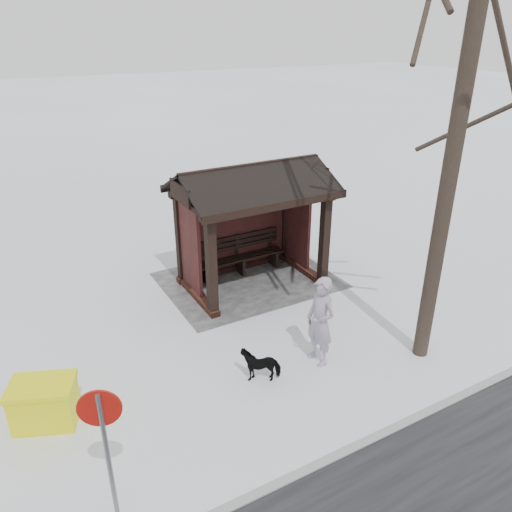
{
  "coord_description": "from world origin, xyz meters",
  "views": [
    {
      "loc": [
        5.37,
        9.75,
        5.95
      ],
      "look_at": [
        0.34,
        0.8,
        1.17
      ],
      "focal_mm": 35.0,
      "sensor_mm": 36.0,
      "label": 1
    }
  ],
  "objects_px": {
    "tree_near": "(477,9)",
    "pedestrian": "(320,322)",
    "grit_bin": "(44,403)",
    "road_sign": "(103,427)",
    "dog": "(261,363)",
    "bus_shelter": "(249,200)"
  },
  "relations": [
    {
      "from": "tree_near",
      "to": "pedestrian",
      "type": "relative_size",
      "value": 5.03
    },
    {
      "from": "bus_shelter",
      "to": "grit_bin",
      "type": "distance_m",
      "value": 6.2
    },
    {
      "from": "tree_near",
      "to": "road_sign",
      "type": "bearing_deg",
      "value": 5.96
    },
    {
      "from": "bus_shelter",
      "to": "road_sign",
      "type": "height_order",
      "value": "bus_shelter"
    },
    {
      "from": "dog",
      "to": "pedestrian",
      "type": "bearing_deg",
      "value": 109.16
    },
    {
      "from": "tree_near",
      "to": "dog",
      "type": "distance_m",
      "value": 6.7
    },
    {
      "from": "grit_bin",
      "to": "road_sign",
      "type": "relative_size",
      "value": 0.58
    },
    {
      "from": "pedestrian",
      "to": "dog",
      "type": "relative_size",
      "value": 2.45
    },
    {
      "from": "pedestrian",
      "to": "grit_bin",
      "type": "xyz_separation_m",
      "value": [
        4.84,
        -0.83,
        -0.5
      ]
    },
    {
      "from": "bus_shelter",
      "to": "grit_bin",
      "type": "relative_size",
      "value": 2.99
    },
    {
      "from": "tree_near",
      "to": "grit_bin",
      "type": "relative_size",
      "value": 7.48
    },
    {
      "from": "dog",
      "to": "grit_bin",
      "type": "xyz_separation_m",
      "value": [
        3.63,
        -0.71,
        0.09
      ]
    },
    {
      "from": "bus_shelter",
      "to": "dog",
      "type": "xyz_separation_m",
      "value": [
        1.64,
        3.45,
        -1.86
      ]
    },
    {
      "from": "tree_near",
      "to": "pedestrian",
      "type": "height_order",
      "value": "tree_near"
    },
    {
      "from": "pedestrian",
      "to": "dog",
      "type": "xyz_separation_m",
      "value": [
        1.22,
        -0.12,
        -0.59
      ]
    },
    {
      "from": "bus_shelter",
      "to": "road_sign",
      "type": "distance_m",
      "value": 6.93
    },
    {
      "from": "road_sign",
      "to": "dog",
      "type": "bearing_deg",
      "value": -131.9
    },
    {
      "from": "pedestrian",
      "to": "dog",
      "type": "distance_m",
      "value": 1.36
    },
    {
      "from": "tree_near",
      "to": "grit_bin",
      "type": "height_order",
      "value": "tree_near"
    },
    {
      "from": "pedestrian",
      "to": "road_sign",
      "type": "distance_m",
      "value": 4.59
    },
    {
      "from": "dog",
      "to": "road_sign",
      "type": "xyz_separation_m",
      "value": [
        3.1,
        1.56,
        1.22
      ]
    },
    {
      "from": "bus_shelter",
      "to": "tree_near",
      "type": "height_order",
      "value": "tree_near"
    }
  ]
}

